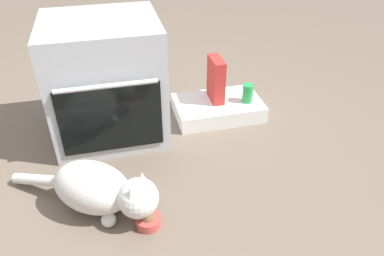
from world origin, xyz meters
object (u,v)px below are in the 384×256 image
pantry_cabinet (218,108)px  cereal_box (216,80)px  food_bowl (148,220)px  oven (106,80)px  cat (100,189)px  soda_can (248,93)px

pantry_cabinet → cereal_box: cereal_box is taller
food_bowl → cereal_box: 1.04m
oven → cat: size_ratio=1.00×
cat → cereal_box: cereal_box is taller
oven → soda_can: size_ratio=5.73×
pantry_cabinet → cat: cat is taller
pantry_cabinet → cereal_box: 0.19m
pantry_cabinet → cat: bearing=-138.3°
cat → food_bowl: bearing=-0.0°
pantry_cabinet → soda_can: 0.21m
cat → pantry_cabinet: bearing=76.7°
pantry_cabinet → food_bowl: (-0.57, -0.81, -0.02)m
food_bowl → pantry_cabinet: bearing=54.8°
oven → cereal_box: size_ratio=2.46×
soda_can → pantry_cabinet: bearing=164.9°
pantry_cabinet → food_bowl: pantry_cabinet is taller
oven → food_bowl: 0.86m
food_bowl → cereal_box: bearing=56.3°
oven → food_bowl: oven is taller
oven → food_bowl: size_ratio=5.99×
cereal_box → oven: bearing=-175.8°
oven → soda_can: (0.86, -0.03, -0.18)m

